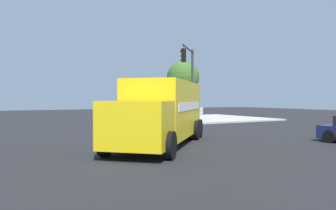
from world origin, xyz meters
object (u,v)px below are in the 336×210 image
delivery_truck (162,112)px  pedestrian_near_corner (180,109)px  shade_tree_near (183,77)px  traffic_light_primary (190,74)px

delivery_truck → pedestrian_near_corner: (-9.96, -15.15, -0.45)m
pedestrian_near_corner → shade_tree_near: shade_tree_near is taller
traffic_light_primary → pedestrian_near_corner: 8.12m
pedestrian_near_corner → delivery_truck: bearing=56.7°
delivery_truck → traffic_light_primary: traffic_light_primary is taller
traffic_light_primary → delivery_truck: bearing=50.8°
pedestrian_near_corner → shade_tree_near: 4.32m
traffic_light_primary → shade_tree_near: bearing=-118.3°
traffic_light_primary → pedestrian_near_corner: bearing=-114.9°
delivery_truck → traffic_light_primary: bearing=-129.2°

